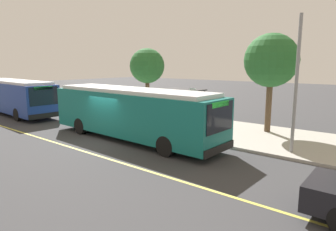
{
  "coord_description": "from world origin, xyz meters",
  "views": [
    {
      "loc": [
        13.02,
        -10.58,
        4.31
      ],
      "look_at": [
        3.23,
        1.53,
        1.58
      ],
      "focal_mm": 31.45,
      "sensor_mm": 36.0,
      "label": 1
    }
  ],
  "objects": [
    {
      "name": "pedestrian_commuter",
      "position": [
        -0.41,
        3.69,
        1.12
      ],
      "size": [
        0.24,
        0.4,
        1.69
      ],
      "color": "#282D47",
      "rests_on": "sidewalk_curb"
    },
    {
      "name": "utility_pole",
      "position": [
        9.06,
        3.74,
        3.35
      ],
      "size": [
        0.16,
        0.16,
        6.4
      ],
      "primitive_type": "cylinder",
      "color": "gray",
      "rests_on": "sidewalk_curb"
    },
    {
      "name": "lane_stripe_center",
      "position": [
        0.0,
        -2.2,
        0.0
      ],
      "size": [
        36.0,
        0.14,
        0.01
      ],
      "primitive_type": "cube",
      "color": "#E0D64C",
      "rests_on": "ground_plane"
    },
    {
      "name": "bus_shelter",
      "position": [
        0.94,
        5.95,
        1.92
      ],
      "size": [
        2.9,
        1.6,
        2.48
      ],
      "color": "#333338",
      "rests_on": "sidewalk_curb"
    },
    {
      "name": "street_tree_near_shelter",
      "position": [
        -4.32,
        8.04,
        4.13
      ],
      "size": [
        2.96,
        2.96,
        5.49
      ],
      "color": "brown",
      "rests_on": "sidewalk_curb"
    },
    {
      "name": "sidewalk_curb",
      "position": [
        0.0,
        6.0,
        0.07
      ],
      "size": [
        44.0,
        6.4,
        0.15
      ],
      "primitive_type": "cube",
      "color": "#A8A399",
      "rests_on": "ground_plane"
    },
    {
      "name": "route_sign_post",
      "position": [
        3.39,
        3.63,
        1.96
      ],
      "size": [
        0.44,
        0.08,
        2.8
      ],
      "color": "#333338",
      "rests_on": "sidewalk_curb"
    },
    {
      "name": "street_tree_downstreet",
      "position": [
        6.55,
        7.31,
        4.5
      ],
      "size": [
        3.23,
        3.23,
        6.0
      ],
      "color": "brown",
      "rests_on": "sidewalk_curb"
    },
    {
      "name": "transit_bus_main",
      "position": [
        0.99,
        1.01,
        1.62
      ],
      "size": [
        11.69,
        2.9,
        2.95
      ],
      "color": "#146B66",
      "rests_on": "ground_plane"
    },
    {
      "name": "waiting_bench",
      "position": [
        1.37,
        6.05,
        0.63
      ],
      "size": [
        1.6,
        0.48,
        0.95
      ],
      "color": "brown",
      "rests_on": "sidewalk_curb"
    },
    {
      "name": "transit_bus_second",
      "position": [
        -13.28,
        0.75,
        1.62
      ],
      "size": [
        11.48,
        3.16,
        2.95
      ],
      "color": "navy",
      "rests_on": "ground_plane"
    },
    {
      "name": "ground_plane",
      "position": [
        0.0,
        0.0,
        0.0
      ],
      "size": [
        120.0,
        120.0,
        0.0
      ],
      "primitive_type": "plane",
      "color": "#38383A"
    }
  ]
}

